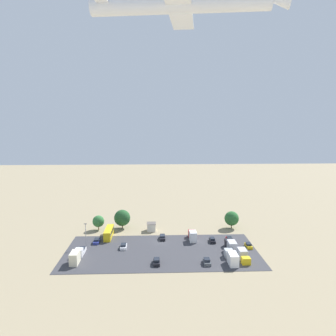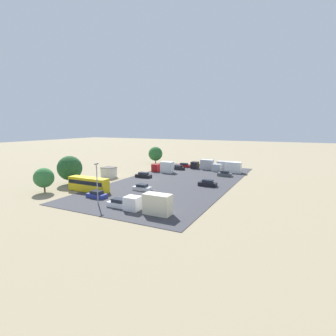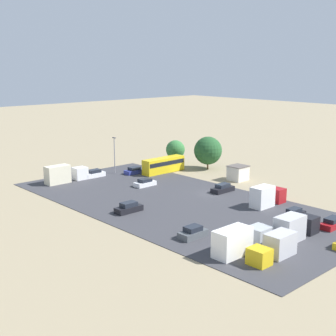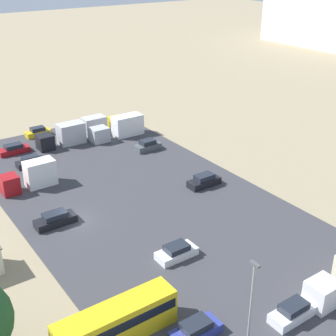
% 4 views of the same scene
% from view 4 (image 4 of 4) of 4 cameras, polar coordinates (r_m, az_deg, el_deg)
% --- Properties ---
extents(ground_plane, '(400.00, 400.00, 0.00)m').
position_cam_4_polar(ground_plane, '(55.64, -11.24, -6.41)').
color(ground_plane, gray).
extents(parking_lot_surface, '(61.48, 29.62, 0.08)m').
position_cam_4_polar(parking_lot_surface, '(59.03, -3.47, -3.92)').
color(parking_lot_surface, '#38383D').
rests_on(parking_lot_surface, ground).
extents(bus, '(2.46, 10.23, 3.20)m').
position_cam_4_polar(bus, '(39.30, -6.31, -18.17)').
color(bus, gold).
rests_on(bus, ground).
extents(parked_car_0, '(1.82, 4.38, 1.57)m').
position_cam_4_polar(parked_car_0, '(42.84, 14.99, -16.61)').
color(parked_car_0, silver).
rests_on(parked_car_0, ground).
extents(parked_car_1, '(1.97, 4.08, 1.61)m').
position_cam_4_polar(parked_car_1, '(73.36, -2.50, 2.74)').
color(parked_car_1, '#4C5156').
rests_on(parked_car_1, ground).
extents(parked_car_2, '(1.89, 4.32, 1.45)m').
position_cam_4_polar(parked_car_2, '(40.12, 3.39, -19.13)').
color(parked_car_2, navy).
rests_on(parked_car_2, ground).
extents(parked_car_3, '(1.86, 4.54, 1.61)m').
position_cam_4_polar(parked_car_3, '(62.25, 4.42, -1.59)').
color(parked_car_3, black).
rests_on(parked_car_3, ground).
extents(parked_car_4, '(1.88, 4.68, 1.54)m').
position_cam_4_polar(parked_car_4, '(55.10, -13.58, -6.12)').
color(parked_car_4, black).
rests_on(parked_car_4, ground).
extents(parked_car_5, '(1.90, 4.62, 1.45)m').
position_cam_4_polar(parked_car_5, '(75.88, -18.28, 2.17)').
color(parked_car_5, maroon).
rests_on(parked_car_5, ground).
extents(parked_car_6, '(1.98, 4.28, 1.43)m').
position_cam_4_polar(parked_car_6, '(48.40, 1.05, -10.20)').
color(parked_car_6, silver).
rests_on(parked_car_6, ground).
extents(parked_car_7, '(1.76, 4.04, 1.51)m').
position_cam_4_polar(parked_car_7, '(81.93, -15.58, 4.23)').
color(parked_car_7, gold).
rests_on(parked_car_7, ground).
extents(parked_car_8, '(1.73, 4.09, 1.53)m').
position_cam_4_polar(parked_car_8, '(70.60, -16.38, 0.73)').
color(parked_car_8, black).
rests_on(parked_car_8, ground).
extents(parked_truck_1, '(2.44, 7.12, 2.88)m').
position_cam_4_polar(parked_truck_1, '(81.33, -8.26, 5.28)').
color(parked_truck_1, gold).
rests_on(parked_truck_1, ground).
extents(parked_truck_2, '(2.52, 7.69, 3.37)m').
position_cam_4_polar(parked_truck_2, '(76.69, -12.57, 3.86)').
color(parked_truck_2, black).
rests_on(parked_truck_2, ground).
extents(parked_truck_3, '(2.51, 9.29, 3.39)m').
position_cam_4_polar(parked_truck_3, '(78.70, -5.91, 4.90)').
color(parked_truck_3, '#ADB2B7').
rests_on(parked_truck_3, ground).
extents(parked_truck_4, '(2.36, 7.16, 3.47)m').
position_cam_4_polar(parked_truck_4, '(63.85, -16.28, -0.96)').
color(parked_truck_4, maroon).
rests_on(parked_truck_4, ground).
extents(light_pole_lot_centre, '(0.90, 0.28, 7.80)m').
position_cam_4_polar(light_pole_lot_centre, '(37.52, 10.14, -15.61)').
color(light_pole_lot_centre, gray).
rests_on(light_pole_lot_centre, ground).
extents(horizon_parking_garage, '(38.89, 23.58, 21.62)m').
position_cam_4_polar(horizon_parking_garage, '(168.11, 19.39, 17.70)').
color(horizon_parking_garage, silver).
rests_on(horizon_parking_garage, ground).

